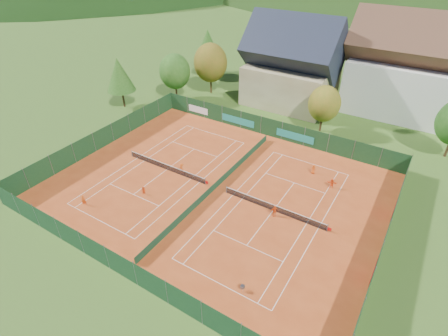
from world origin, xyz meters
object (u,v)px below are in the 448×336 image
player_right_far_b (332,183)px  player_right_far_a (313,169)px  chalet (292,68)px  player_left_near (84,200)px  player_left_mid (144,191)px  player_right_near (274,211)px  hotel_block_a (412,73)px  ball_hopper (242,287)px  player_left_far (182,168)px

player_right_far_b → player_right_far_a: bearing=-47.8°
chalet → player_left_near: chalet is taller
player_right_far_b → player_left_mid: bearing=18.6°
player_left_mid → player_right_near: 16.09m
player_left_near → player_right_far_a: (20.78, 20.66, -0.04)m
hotel_block_a → player_left_near: hotel_block_a is taller
ball_hopper → player_right_far_b: 19.45m
ball_hopper → player_left_far: player_left_far is taller
player_left_near → player_left_mid: player_left_near is taller
player_left_near → player_left_mid: (4.69, 5.16, -0.09)m
chalet → hotel_block_a: 19.94m
ball_hopper → player_right_near: size_ratio=0.53×
player_left_near → player_right_near: 22.41m
player_left_near → player_left_far: player_left_far is taller
hotel_block_a → player_left_mid: size_ratio=17.86×
player_left_near → player_right_far_b: player_left_near is taller
chalet → player_left_mid: 36.44m
player_right_far_a → player_right_far_b: size_ratio=0.95×
ball_hopper → player_left_far: (-16.10, 11.99, 0.16)m
player_left_near → player_right_far_a: 29.31m
player_left_near → player_right_near: (19.98, 10.16, 0.05)m
player_left_near → player_right_far_a: player_left_near is taller
chalet → hotel_block_a: size_ratio=0.75×
chalet → player_right_near: size_ratio=10.79×
hotel_block_a → ball_hopper: (-5.67, -47.44, -6.83)m
player_left_far → player_right_far_b: (18.13, 7.35, -0.03)m
chalet → player_right_far_b: (15.36, -22.09, -5.94)m
chalet → player_left_far: size_ratio=11.29×
player_left_near → player_right_far_b: (23.87, 18.81, -0.01)m
player_left_far → player_right_near: size_ratio=0.96×
player_right_near → ball_hopper: bearing=-119.7°
hotel_block_a → player_right_far_a: (-6.73, -26.24, -6.73)m
hotel_block_a → chalet: bearing=-162.5°
hotel_block_a → player_right_near: 38.09m
player_left_mid → player_right_far_b: 23.54m
player_left_far → player_right_far_b: size_ratio=1.04×
player_right_near → hotel_block_a: bearing=38.8°
hotel_block_a → player_left_mid: hotel_block_a is taller
player_right_far_b → player_right_near: bearing=48.9°
player_left_mid → player_right_near: bearing=10.0°
ball_hopper → chalet: bearing=107.8°
hotel_block_a → player_left_far: (-21.78, -35.45, -6.67)m
chalet → ball_hopper: (13.33, -41.44, -6.07)m
player_left_near → player_left_mid: size_ratio=1.15×
chalet → hotel_block_a: hotel_block_a is taller
ball_hopper → player_right_far_b: (2.03, 19.34, 0.13)m
player_left_mid → player_right_near: player_right_near is taller
player_left_mid → player_left_far: 6.38m
chalet → player_left_far: 30.16m
player_right_near → player_right_far_b: player_right_near is taller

